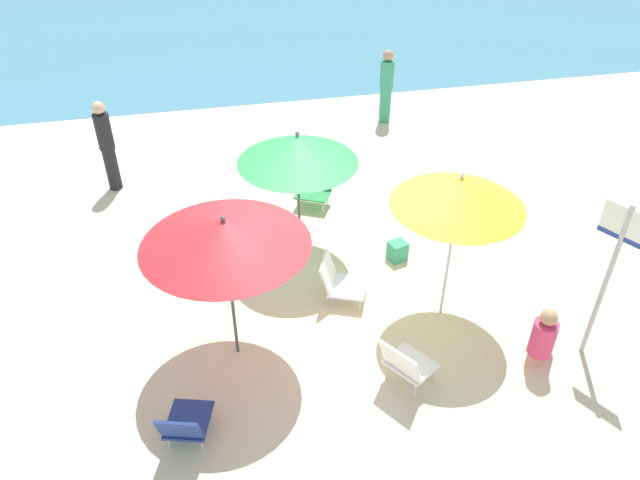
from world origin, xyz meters
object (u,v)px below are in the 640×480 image
Objects in this scene: beach_chair_c at (339,280)px; warning_sign at (614,260)px; umbrella_green at (298,149)px; beach_bag at (397,251)px; person_a at (107,145)px; beach_chair_a at (185,424)px; person_b at (386,86)px; person_c at (543,336)px; beach_chair_b at (209,240)px; umbrella_red at (225,233)px; umbrella_yellow at (459,192)px; beach_chair_e at (405,363)px; beach_chair_d at (314,187)px.

warning_sign reaches higher than beach_chair_c.
umbrella_green is 6.56× the size of beach_bag.
umbrella_green is at bearing 109.28° from warning_sign.
warning_sign is at bearing 2.24° from person_a.
warning_sign reaches higher than beach_chair_a.
beach_chair_a is 4.93m from warning_sign.
person_c is at bearing -61.20° from person_b.
warning_sign reaches higher than beach_chair_b.
umbrella_red is at bearing 113.46° from person_c.
umbrella_yellow is 2.05m from beach_chair_e.
warning_sign is at bearing -23.10° from beach_chair_b.
beach_bag is (0.88, -1.78, -0.16)m from beach_chair_d.
beach_chair_d is 3.57m from person_a.
beach_chair_d is at bearing 116.18° from beach_bag.
beach_bag is at bearing 98.49° from warning_sign.
person_b is 1.72× the size of person_c.
umbrella_red is at bearing 119.69° from beach_chair_e.
umbrella_yellow is 2.97× the size of beach_chair_e.
umbrella_yellow is at bearing 17.65° from beach_chair_e.
umbrella_green is at bearing 5.98° from beach_chair_d.
warning_sign is (3.01, -2.80, -0.27)m from umbrella_green.
umbrella_green reaches higher than beach_chair_e.
beach_chair_e is (1.82, -0.94, -1.41)m from umbrella_red.
warning_sign is at bearing 59.29° from beach_chair_d.
beach_chair_d is 4.09m from beach_chair_e.
person_a reaches higher than beach_chair_e.
warning_sign reaches higher than beach_chair_d.
beach_chair_c is 0.46× the size of person_a.
beach_bag is (-1.65, 2.25, -1.27)m from warning_sign.
beach_chair_b is at bearing 89.79° from person_c.
person_a reaches higher than beach_bag.
beach_chair_a is (-1.78, -3.10, -1.41)m from umbrella_green.
warning_sign is (2.33, 0.05, 1.05)m from beach_chair_e.
umbrella_red is at bearing 140.12° from warning_sign.
warning_sign reaches higher than beach_chair_e.
umbrella_green is 3.85m from beach_chair_a.
umbrella_red reaches higher than person_c.
beach_bag is (-1.25, -4.69, -0.63)m from person_b.
beach_bag is (2.49, 1.36, -1.63)m from umbrella_red.
person_a is at bearing 138.93° from umbrella_green.
beach_chair_b is at bearing 175.07° from umbrella_green.
person_b is (2.60, 4.14, -0.90)m from umbrella_green.
beach_chair_a is 4.15m from person_c.
umbrella_red is 2.79× the size of beach_chair_e.
umbrella_green is 3.91m from person_c.
beach_chair_c is at bearing 26.01° from umbrella_red.
person_b is at bearing 80.04° from umbrella_yellow.
beach_chair_b is (-1.33, 0.11, -1.39)m from umbrella_green.
beach_bag is (-1.00, 2.31, -0.29)m from person_c.
person_b is at bearing 57.83° from umbrella_green.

